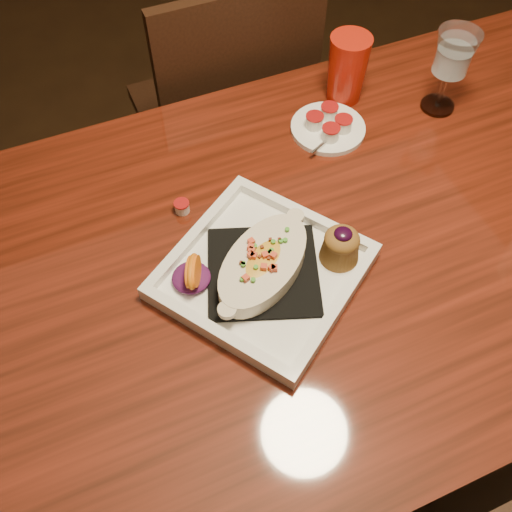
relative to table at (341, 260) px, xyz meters
name	(u,v)px	position (x,y,z in m)	size (l,w,h in m)	color
floor	(313,388)	(0.00, 0.00, -0.65)	(7.00, 7.00, 0.00)	black
table	(341,260)	(0.00, 0.00, 0.00)	(1.50, 0.90, 0.75)	maroon
chair_far	(226,116)	(0.00, 0.63, -0.15)	(0.42, 0.42, 0.93)	black
plate	(270,266)	(-0.17, -0.03, 0.12)	(0.41, 0.41, 0.08)	white
goblet	(453,57)	(0.33, 0.22, 0.22)	(0.09, 0.09, 0.18)	silver
saucer	(328,127)	(0.08, 0.24, 0.11)	(0.15, 0.15, 0.10)	white
creamer_loose	(182,207)	(-0.26, 0.16, 0.11)	(0.03, 0.03, 0.02)	white
red_tumbler	(347,69)	(0.16, 0.33, 0.17)	(0.09, 0.09, 0.14)	red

